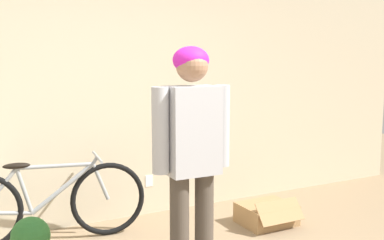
# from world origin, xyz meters

# --- Properties ---
(wall_back) EXTENTS (8.00, 0.07, 2.60)m
(wall_back) POSITION_xyz_m (0.00, 2.33, 1.30)
(wall_back) COLOR beige
(wall_back) RESTS_ON ground_plane
(person) EXTENTS (0.58, 0.25, 1.68)m
(person) POSITION_xyz_m (0.26, 0.78, 1.02)
(person) COLOR #4C4238
(person) RESTS_ON ground_plane
(bicycle) EXTENTS (1.72, 0.46, 0.75)m
(bicycle) POSITION_xyz_m (-0.52, 2.00, 0.36)
(bicycle) COLOR black
(bicycle) RESTS_ON ground_plane
(cardboard_box) EXTENTS (0.50, 0.49, 0.28)m
(cardboard_box) POSITION_xyz_m (1.46, 1.50, 0.10)
(cardboard_box) COLOR #A87F51
(cardboard_box) RESTS_ON ground_plane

